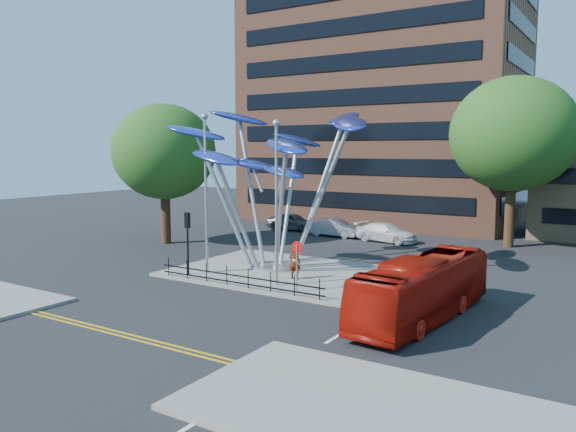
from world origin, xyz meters
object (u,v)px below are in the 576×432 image
Objects in this scene: street_lamp_left at (206,179)px; red_bus at (423,289)px; pedestrian at (295,263)px; leaf_sculpture at (274,151)px; tree_right at (513,134)px; parked_car_right at (386,233)px; no_entry_sign_island at (297,257)px; parked_car_mid at (335,228)px; tree_left at (164,152)px; traffic_light_island at (187,230)px; parked_car_left at (292,222)px; street_lamp_right at (276,188)px.

street_lamp_left is 13.72m from red_bus.
leaf_sculpture is at bearing -44.71° from pedestrian.
tree_right reaches higher than parked_car_right.
tree_right reaches higher than no_entry_sign_island.
red_bus reaches higher than parked_car_mid.
tree_left is at bearing 131.85° from parked_car_right.
no_entry_sign_island is at bearing -8.61° from street_lamp_left.
pedestrian is (-7.95, 2.90, -0.29)m from red_bus.
leaf_sculpture is 6.65m from traffic_light_island.
red_bus is at bearing 152.78° from pedestrian.
tree_left is 0.81× the size of leaf_sculpture.
traffic_light_island is at bearing -179.87° from no_entry_sign_island.
parked_car_left is at bearing 103.91° from traffic_light_island.
street_lamp_right reaches higher than pedestrian.
traffic_light_island is (-5.50, -0.50, -2.48)m from street_lamp_right.
tree_left reaches higher than pedestrian.
tree_right is 20.64m from street_lamp_right.
traffic_light_island is at bearing -39.81° from tree_left.
parked_car_right is at bearing -162.49° from tree_right.
street_lamp_right reaches higher than red_bus.
leaf_sculpture is 7.31× the size of pedestrian.
tree_right reaches higher than traffic_light_island.
tree_right is 2.67× the size of parked_car_left.
tree_left reaches higher than red_bus.
red_bus is (6.50, -0.74, -0.51)m from no_entry_sign_island.
street_lamp_left is 1.06× the size of street_lamp_right.
pedestrian is at bearing 123.95° from no_entry_sign_island.
pedestrian is at bearing -113.28° from tree_right.
street_lamp_left is at bearing -34.38° from tree_left.
tree_left is at bearing 164.45° from leaf_sculpture.
parked_car_left is 4.82m from parked_car_mid.
parked_car_mid is at bearing 94.75° from parked_car_right.
tree_left is 5.93× the size of pedestrian.
no_entry_sign_island is 0.57× the size of parked_car_mid.
tree_left is 1.17× the size of street_lamp_left.
traffic_light_island is (-0.50, -1.00, -2.74)m from street_lamp_left.
tree_right is 0.95× the size of leaf_sculpture.
traffic_light_island is 7.05m from no_entry_sign_island.
parked_car_right is (-0.85, 14.71, -0.32)m from pedestrian.
parked_car_left is 1.05× the size of parked_car_mid.
street_lamp_left is 2.57× the size of traffic_light_island.
no_entry_sign_island is at bearing -153.26° from parked_car_left.
traffic_light_island reaches higher than red_bus.
leaf_sculpture is at bearing 124.91° from street_lamp_right.
street_lamp_right is (5.00, -0.50, -0.26)m from street_lamp_left.
pedestrian is (14.55, -5.33, -5.77)m from tree_left.
parked_car_right is (-8.30, -2.62, -7.34)m from tree_right.
traffic_light_island is 1.40× the size of no_entry_sign_island.
leaf_sculpture is at bearing 54.96° from traffic_light_island.
no_entry_sign_island is 2.72m from pedestrian.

